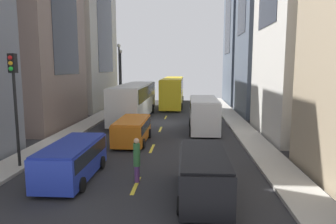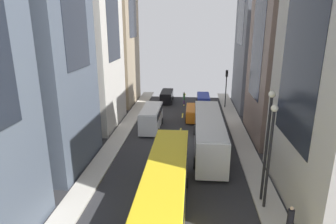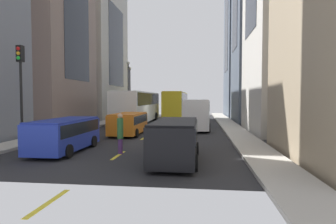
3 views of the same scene
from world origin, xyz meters
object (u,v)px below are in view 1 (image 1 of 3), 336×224
object	(u,v)px
car_orange_1	(132,129)
pedestrian_crossing_near	(121,95)
delivery_van_white	(204,112)
streetcar_yellow	(173,89)
car_blue_0	(72,158)
traffic_light_near_corner	(14,88)
city_bus_white	(135,98)
pedestrian_waiting_curb	(137,159)
car_black_2	(204,171)

from	to	relation	value
car_orange_1	pedestrian_crossing_near	size ratio (longest dim) A/B	2.34
delivery_van_white	pedestrian_crossing_near	xyz separation A→B (m)	(-10.24, 17.49, -0.28)
pedestrian_crossing_near	streetcar_yellow	bearing A→B (deg)	145.52
car_blue_0	traffic_light_near_corner	distance (m)	4.49
city_bus_white	traffic_light_near_corner	xyz separation A→B (m)	(-3.15, -15.13, 1.93)
pedestrian_waiting_curb	car_black_2	bearing A→B (deg)	161.43
car_black_2	pedestrian_waiting_curb	size ratio (longest dim) A/B	2.42
car_orange_1	car_black_2	xyz separation A→B (m)	(4.23, -8.45, 0.09)
delivery_van_white	car_orange_1	bearing A→B (deg)	-140.75
car_blue_0	streetcar_yellow	bearing A→B (deg)	83.57
car_orange_1	pedestrian_crossing_near	world-z (taller)	pedestrian_crossing_near
delivery_van_white	pedestrian_crossing_near	distance (m)	20.27
delivery_van_white	pedestrian_waiting_curb	bearing A→B (deg)	-107.21
delivery_van_white	car_black_2	xyz separation A→B (m)	(-0.66, -12.44, -0.49)
car_blue_0	car_black_2	distance (m)	5.91
pedestrian_crossing_near	traffic_light_near_corner	bearing A→B (deg)	60.27
city_bus_white	car_black_2	distance (m)	18.84
streetcar_yellow	pedestrian_waiting_curb	bearing A→B (deg)	-90.50
car_blue_0	car_orange_1	xyz separation A→B (m)	(1.45, 6.84, -0.02)
pedestrian_waiting_curb	streetcar_yellow	bearing A→B (deg)	-82.99
car_blue_0	pedestrian_waiting_curb	bearing A→B (deg)	-4.91
pedestrian_waiting_curb	pedestrian_crossing_near	bearing A→B (deg)	-69.09
streetcar_yellow	car_black_2	xyz separation A→B (m)	(2.53, -29.55, -1.10)
streetcar_yellow	car_orange_1	size ratio (longest dim) A/B	3.11
delivery_van_white	city_bus_white	bearing A→B (deg)	139.04
car_blue_0	car_black_2	world-z (taller)	car_black_2
car_blue_0	pedestrian_waiting_curb	size ratio (longest dim) A/B	2.42
car_orange_1	car_black_2	world-z (taller)	car_black_2
car_black_2	pedestrian_crossing_near	size ratio (longest dim) A/B	2.31
delivery_van_white	pedestrian_crossing_near	bearing A→B (deg)	120.35
car_black_2	delivery_van_white	bearing A→B (deg)	86.97
streetcar_yellow	delivery_van_white	xyz separation A→B (m)	(3.19, -17.11, -0.61)
city_bus_white	car_blue_0	size ratio (longest dim) A/B	2.68
car_blue_0	car_orange_1	distance (m)	6.99
car_blue_0	pedestrian_crossing_near	bearing A→B (deg)	97.85
car_black_2	pedestrian_waiting_curb	world-z (taller)	pedestrian_waiting_curb
car_blue_0	pedestrian_waiting_curb	distance (m)	2.92
city_bus_white	streetcar_yellow	size ratio (longest dim) A/B	0.85
traffic_light_near_corner	car_orange_1	bearing A→B (deg)	50.86
car_orange_1	pedestrian_waiting_curb	world-z (taller)	pedestrian_waiting_curb
delivery_van_white	car_blue_0	xyz separation A→B (m)	(-6.34, -10.83, -0.55)
pedestrian_crossing_near	car_orange_1	bearing A→B (deg)	72.66
car_orange_1	traffic_light_near_corner	world-z (taller)	traffic_light_near_corner
city_bus_white	pedestrian_waiting_curb	distance (m)	16.86
delivery_van_white	car_blue_0	world-z (taller)	delivery_van_white
streetcar_yellow	traffic_light_near_corner	distance (m)	27.53
streetcar_yellow	pedestrian_waiting_curb	world-z (taller)	streetcar_yellow
streetcar_yellow	car_blue_0	size ratio (longest dim) A/B	3.16
car_blue_0	car_black_2	bearing A→B (deg)	-15.81
city_bus_white	car_orange_1	xyz separation A→B (m)	(1.44, -9.49, -1.07)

